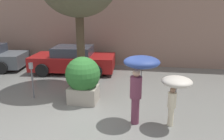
% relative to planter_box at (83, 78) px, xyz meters
% --- Properties ---
extents(ground_plane, '(40.00, 40.00, 0.00)m').
position_rel_planter_box_xyz_m(ground_plane, '(0.37, -1.18, -0.84)').
color(ground_plane, slate).
extents(building_facade, '(18.00, 0.30, 6.00)m').
position_rel_planter_box_xyz_m(building_facade, '(0.37, 5.32, 2.16)').
color(building_facade, '#8C6B5B').
rests_on(building_facade, ground).
extents(planter_box, '(1.15, 1.15, 1.56)m').
position_rel_planter_box_xyz_m(planter_box, '(0.00, 0.00, 0.00)').
color(planter_box, '#9E9384').
rests_on(planter_box, ground).
extents(person_adult, '(0.94, 0.94, 1.88)m').
position_rel_planter_box_xyz_m(person_adult, '(1.89, -1.10, 0.65)').
color(person_adult, brown).
rests_on(person_adult, ground).
extents(person_child, '(0.77, 0.77, 1.40)m').
position_rel_planter_box_xyz_m(person_child, '(2.81, -1.17, 0.30)').
color(person_child, beige).
rests_on(person_child, ground).
extents(parked_car_near, '(4.16, 2.28, 1.28)m').
position_rel_planter_box_xyz_m(parked_car_near, '(-1.55, 3.49, -0.24)').
color(parked_car_near, maroon).
rests_on(parked_car_near, ground).
extents(parking_meter, '(0.14, 0.14, 1.28)m').
position_rel_planter_box_xyz_m(parking_meter, '(-1.84, 0.03, 0.08)').
color(parking_meter, '#595B60').
rests_on(parking_meter, ground).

